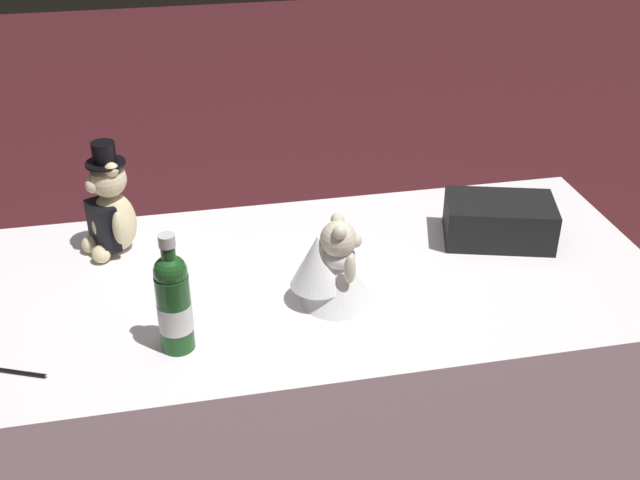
{
  "coord_description": "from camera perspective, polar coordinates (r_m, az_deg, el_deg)",
  "views": [
    {
      "loc": [
        0.32,
        1.57,
        1.79
      ],
      "look_at": [
        0.0,
        0.0,
        0.85
      ],
      "focal_mm": 43.72,
      "sensor_mm": 36.0,
      "label": 1
    }
  ],
  "objects": [
    {
      "name": "gift_case_black",
      "position": [
        2.09,
        12.97,
        1.4
      ],
      "size": [
        0.31,
        0.24,
        0.11
      ],
      "color": "black",
      "rests_on": "reception_table"
    },
    {
      "name": "signing_pen",
      "position": [
        1.72,
        -21.16,
        -9.03
      ],
      "size": [
        0.13,
        0.06,
        0.01
      ],
      "color": "black",
      "rests_on": "reception_table"
    },
    {
      "name": "champagne_bottle",
      "position": [
        1.64,
        -10.66,
        -4.46
      ],
      "size": [
        0.07,
        0.07,
        0.28
      ],
      "color": "#1B4E1E",
      "rests_on": "reception_table"
    },
    {
      "name": "teddy_bear_groom",
      "position": [
        2.02,
        -15.18,
        2.16
      ],
      "size": [
        0.15,
        0.14,
        0.3
      ],
      "color": "beige",
      "rests_on": "reception_table"
    },
    {
      "name": "reception_table",
      "position": [
        2.14,
        0.0,
        -11.08
      ],
      "size": [
        1.68,
        0.8,
        0.75
      ],
      "primitive_type": "cube",
      "color": "white",
      "rests_on": "ground_plane"
    },
    {
      "name": "teddy_bear_bride",
      "position": [
        1.77,
        0.9,
        -1.99
      ],
      "size": [
        0.21,
        0.18,
        0.21
      ],
      "color": "white",
      "rests_on": "reception_table"
    }
  ]
}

